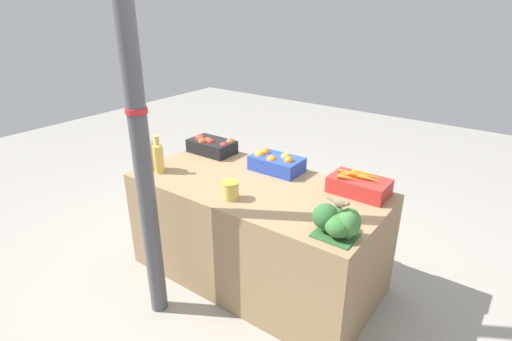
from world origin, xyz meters
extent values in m
plane|color=gray|center=(0.00, 0.00, 0.00)|extent=(10.00, 10.00, 0.00)
cube|color=#937551|center=(0.00, 0.00, 0.37)|extent=(1.74, 0.86, 0.75)
cylinder|color=#4C4C51|center=(-0.32, -0.66, 1.28)|extent=(0.11, 0.11, 2.56)
cylinder|color=red|center=(-0.32, -0.66, 1.35)|extent=(0.12, 0.12, 0.03)
cube|color=black|center=(-0.65, 0.28, 0.80)|extent=(0.37, 0.23, 0.11)
sphere|color=#BC562D|center=(-0.68, 0.27, 0.84)|extent=(0.06, 0.06, 0.06)
sphere|color=red|center=(-0.77, 0.25, 0.85)|extent=(0.07, 0.07, 0.07)
sphere|color=red|center=(-0.51, 0.26, 0.84)|extent=(0.06, 0.06, 0.06)
sphere|color=red|center=(-0.62, 0.24, 0.85)|extent=(0.06, 0.06, 0.06)
sphere|color=red|center=(-0.73, 0.24, 0.85)|extent=(0.07, 0.07, 0.07)
sphere|color=red|center=(-0.73, 0.24, 0.85)|extent=(0.08, 0.08, 0.08)
sphere|color=#BC562D|center=(-0.51, 0.35, 0.84)|extent=(0.07, 0.07, 0.07)
sphere|color=#BC562D|center=(-0.68, 0.21, 0.85)|extent=(0.07, 0.07, 0.07)
cube|color=#2847B7|center=(-0.02, 0.28, 0.80)|extent=(0.37, 0.23, 0.11)
sphere|color=orange|center=(-0.02, 0.22, 0.84)|extent=(0.08, 0.08, 0.08)
sphere|color=orange|center=(-0.14, 0.30, 0.85)|extent=(0.07, 0.07, 0.07)
sphere|color=orange|center=(0.09, 0.26, 0.85)|extent=(0.07, 0.07, 0.07)
sphere|color=orange|center=(0.03, 0.32, 0.85)|extent=(0.07, 0.07, 0.07)
sphere|color=orange|center=(-0.15, 0.24, 0.85)|extent=(0.07, 0.07, 0.07)
cube|color=red|center=(0.62, 0.28, 0.80)|extent=(0.37, 0.23, 0.11)
cone|color=orange|center=(0.53, 0.30, 0.86)|extent=(0.14, 0.04, 0.02)
cone|color=orange|center=(0.62, 0.27, 0.87)|extent=(0.13, 0.03, 0.03)
cone|color=orange|center=(0.68, 0.27, 0.87)|extent=(0.17, 0.03, 0.03)
cone|color=orange|center=(0.56, 0.27, 0.86)|extent=(0.14, 0.07, 0.03)
cone|color=orange|center=(0.69, 0.30, 0.88)|extent=(0.15, 0.07, 0.03)
cone|color=orange|center=(0.60, 0.33, 0.87)|extent=(0.13, 0.03, 0.03)
cone|color=orange|center=(0.57, 0.21, 0.87)|extent=(0.15, 0.06, 0.03)
cone|color=orange|center=(0.60, 0.28, 0.87)|extent=(0.16, 0.03, 0.03)
cone|color=orange|center=(0.63, 0.33, 0.87)|extent=(0.14, 0.05, 0.03)
cone|color=orange|center=(0.63, 0.28, 0.88)|extent=(0.17, 0.08, 0.03)
cube|color=#2D602D|center=(0.72, -0.27, 0.75)|extent=(0.22, 0.18, 0.01)
ellipsoid|color=#427F3D|center=(0.79, -0.26, 0.85)|extent=(0.12, 0.12, 0.16)
cylinder|color=#B2C693|center=(0.79, -0.26, 0.77)|extent=(0.03, 0.03, 0.02)
ellipsoid|color=#2D602D|center=(0.66, -0.27, 0.84)|extent=(0.15, 0.15, 0.14)
cylinder|color=#B2C693|center=(0.66, -0.27, 0.77)|extent=(0.03, 0.03, 0.02)
ellipsoid|color=#387033|center=(0.69, -0.23, 0.83)|extent=(0.13, 0.13, 0.13)
cylinder|color=#B2C693|center=(0.69, -0.23, 0.77)|extent=(0.03, 0.03, 0.02)
ellipsoid|color=#387033|center=(0.74, -0.29, 0.82)|extent=(0.14, 0.14, 0.12)
cylinder|color=#B2C693|center=(0.74, -0.29, 0.77)|extent=(0.03, 0.03, 0.02)
cylinder|color=beige|center=(-0.79, -0.25, 0.86)|extent=(0.08, 0.08, 0.22)
cone|color=beige|center=(-0.79, -0.25, 0.97)|extent=(0.08, 0.08, 0.02)
cylinder|color=beige|center=(-0.79, -0.25, 1.00)|extent=(0.03, 0.03, 0.04)
cylinder|color=#2D2D33|center=(-0.79, -0.25, 1.03)|extent=(0.04, 0.04, 0.01)
cylinder|color=gold|center=(-0.68, -0.25, 0.85)|extent=(0.07, 0.07, 0.20)
cone|color=gold|center=(-0.68, -0.25, 0.96)|extent=(0.07, 0.07, 0.02)
cylinder|color=gold|center=(-0.68, -0.25, 0.99)|extent=(0.03, 0.03, 0.04)
cylinder|color=gold|center=(-0.68, -0.25, 1.02)|extent=(0.04, 0.04, 0.01)
cylinder|color=#DBBC56|center=(0.00, -0.27, 0.80)|extent=(0.10, 0.10, 0.10)
cylinder|color=gold|center=(0.00, -0.27, 0.86)|extent=(0.11, 0.11, 0.01)
cube|color=#4C3D2D|center=(0.73, -0.29, 0.93)|extent=(0.02, 0.02, 0.01)
ellipsoid|color=#7A664C|center=(0.73, -0.29, 0.95)|extent=(0.08, 0.04, 0.04)
sphere|color=#897556|center=(0.78, -0.29, 0.96)|extent=(0.03, 0.03, 0.03)
cone|color=#4C3D28|center=(0.79, -0.29, 0.96)|extent=(0.01, 0.01, 0.01)
cube|color=#7A664C|center=(0.68, -0.28, 0.96)|extent=(0.04, 0.02, 0.01)
camera|label=1|loc=(1.45, -1.98, 1.90)|focal=28.00mm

